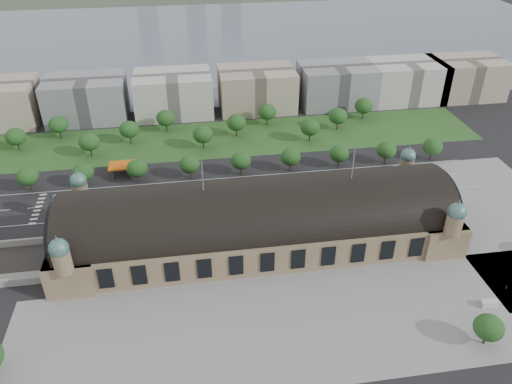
{
  "coord_description": "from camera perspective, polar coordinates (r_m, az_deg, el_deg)",
  "views": [
    {
      "loc": [
        -24.37,
        -152.27,
        119.98
      ],
      "look_at": [
        1.27,
        14.2,
        14.0
      ],
      "focal_mm": 35.0,
      "sensor_mm": 36.0,
      "label": 1
    }
  ],
  "objects": [
    {
      "name": "tree_plaza_s",
      "position": [
        168.64,
        25.06,
        -13.85
      ],
      "size": [
        9.0,
        9.0,
        10.64
      ],
      "color": "#2D2116",
      "rests_on": "ground"
    },
    {
      "name": "tree_belt_2",
      "position": [
        290.38,
        -21.65,
        7.17
      ],
      "size": [
        10.4,
        10.4,
        12.48
      ],
      "color": "#2D2116",
      "rests_on": "ground"
    },
    {
      "name": "tree_belt_11",
      "position": [
        300.72,
        12.21,
        9.59
      ],
      "size": [
        10.4,
        10.4,
        12.48
      ],
      "color": "#2D2116",
      "rests_on": "ground"
    },
    {
      "name": "tree_belt_9",
      "position": [
        268.62,
        6.21,
        7.36
      ],
      "size": [
        10.4,
        10.4,
        12.48
      ],
      "color": "#2D2116",
      "rests_on": "ground"
    },
    {
      "name": "tree_belt_8",
      "position": [
        286.18,
        1.29,
        9.15
      ],
      "size": [
        10.4,
        10.4,
        12.48
      ],
      "color": "#2D2116",
      "rests_on": "ground"
    },
    {
      "name": "traffic_car_4",
      "position": [
        223.89,
        -2.01,
        -0.04
      ],
      "size": [
        4.05,
        1.85,
        1.35
      ],
      "primitive_type": "imported",
      "rotation": [
        0.0,
        0.0,
        -1.64
      ],
      "color": "#181C44",
      "rests_on": "ground"
    },
    {
      "name": "office_7",
      "position": [
        353.85,
        22.75,
        11.96
      ],
      "size": [
        45.0,
        32.0,
        24.0
      ],
      "primitive_type": "cube",
      "color": "#B2A38C",
      "rests_on": "ground"
    },
    {
      "name": "tree_belt_4",
      "position": [
        273.04,
        -14.3,
        6.94
      ],
      "size": [
        10.4,
        10.4,
        12.48
      ],
      "color": "#2D2116",
      "rests_on": "ground"
    },
    {
      "name": "grass_belt",
      "position": [
        273.2,
        -5.93,
        5.95
      ],
      "size": [
        300.0,
        45.0,
        0.1
      ],
      "primitive_type": "cube",
      "color": "#275220",
      "rests_on": "ground"
    },
    {
      "name": "tree_row_5",
      "position": [
        235.37,
        -1.75,
        3.59
      ],
      "size": [
        9.6,
        9.6,
        11.52
      ],
      "color": "#2D2116",
      "rests_on": "ground"
    },
    {
      "name": "tree_belt_1",
      "position": [
        284.91,
        -25.77,
        5.72
      ],
      "size": [
        10.4,
        10.4,
        12.48
      ],
      "color": "#2D2116",
      "rests_on": "ground"
    },
    {
      "name": "parked_car_2",
      "position": [
        214.1,
        -10.94,
        -2.34
      ],
      "size": [
        5.22,
        4.08,
        1.41
      ],
      "primitive_type": "imported",
      "rotation": [
        0.0,
        0.0,
        -1.07
      ],
      "color": "#1C1A4B",
      "rests_on": "ground"
    },
    {
      "name": "office_4",
      "position": [
        308.23,
        0.08,
        11.67
      ],
      "size": [
        45.0,
        32.0,
        24.0
      ],
      "primitive_type": "cube",
      "color": "#B2A38C",
      "rests_on": "ground"
    },
    {
      "name": "lake",
      "position": [
        466.62,
        -5.72,
        17.13
      ],
      "size": [
        700.0,
        320.0,
        0.08
      ],
      "primitive_type": "cube",
      "color": "slate",
      "rests_on": "ground"
    },
    {
      "name": "traffic_car_6",
      "position": [
        240.27,
        16.58,
        0.96
      ],
      "size": [
        5.78,
        3.24,
        1.53
      ],
      "primitive_type": "imported",
      "rotation": [
        0.0,
        0.0,
        -1.7
      ],
      "color": "silver",
      "rests_on": "ground"
    },
    {
      "name": "road_slab",
      "position": [
        224.98,
        -6.29,
        -0.27
      ],
      "size": [
        260.0,
        26.0,
        0.1
      ],
      "primitive_type": "cube",
      "color": "black",
      "rests_on": "ground"
    },
    {
      "name": "traffic_car_2",
      "position": [
        226.85,
        -19.4,
        -1.61
      ],
      "size": [
        5.04,
        2.53,
        1.37
      ],
      "primitive_type": "imported",
      "rotation": [
        0.0,
        0.0,
        -1.52
      ],
      "color": "black",
      "rests_on": "ground"
    },
    {
      "name": "tree_row_6",
      "position": [
        239.05,
        3.98,
        4.01
      ],
      "size": [
        9.6,
        9.6,
        11.52
      ],
      "color": "#2D2116",
      "rests_on": "ground"
    },
    {
      "name": "tree_row_2",
      "position": [
        238.9,
        -19.15,
        2.14
      ],
      "size": [
        9.6,
        9.6,
        11.52
      ],
      "color": "#2D2116",
      "rests_on": "ground"
    },
    {
      "name": "office_6",
      "position": [
        335.36,
        16.71,
        12.06
      ],
      "size": [
        45.0,
        32.0,
        24.0
      ],
      "primitive_type": "cube",
      "color": "#BCB9B2",
      "rests_on": "ground"
    },
    {
      "name": "tree_row_8",
      "position": [
        253.16,
        14.69,
        4.67
      ],
      "size": [
        9.6,
        9.6,
        11.52
      ],
      "color": "#2D2116",
      "rests_on": "ground"
    },
    {
      "name": "parked_car_3",
      "position": [
        212.59,
        -9.53,
        -2.44
      ],
      "size": [
        4.77,
        3.72,
        1.52
      ],
      "primitive_type": "imported",
      "rotation": [
        0.0,
        0.0,
        -1.07
      ],
      "color": "#525559",
      "rests_on": "ground"
    },
    {
      "name": "station",
      "position": [
        189.25,
        0.28,
        -3.25
      ],
      "size": [
        150.0,
        48.4,
        44.3
      ],
      "color": "#8C7856",
      "rests_on": "ground"
    },
    {
      "name": "parked_car_0",
      "position": [
        215.26,
        -19.42,
        -3.59
      ],
      "size": [
        4.07,
        3.34,
        1.31
      ],
      "primitive_type": "imported",
      "rotation": [
        0.0,
        0.0,
        -0.98
      ],
      "color": "black",
      "rests_on": "ground"
    },
    {
      "name": "parked_car_4",
      "position": [
        212.9,
        -16.01,
        -3.35
      ],
      "size": [
        4.09,
        3.25,
        1.3
      ],
      "primitive_type": "imported",
      "rotation": [
        0.0,
        0.0,
        -1.02
      ],
      "color": "silver",
      "rests_on": "ground"
    },
    {
      "name": "tree_row_3",
      "position": [
        235.29,
        -13.43,
        2.65
      ],
      "size": [
        9.6,
        9.6,
        11.52
      ],
      "color": "#2D2116",
      "rests_on": "ground"
    },
    {
      "name": "tree_row_9",
      "position": [
        263.24,
        19.54,
        4.91
      ],
      "size": [
        9.6,
        9.6,
        11.52
      ],
      "color": "#2D2116",
      "rests_on": "ground"
    },
    {
      "name": "ground",
      "position": [
        195.38,
        0.27,
        -5.71
      ],
      "size": [
        900.0,
        900.0,
        0.0
      ],
      "primitive_type": "plane",
      "color": "black",
      "rests_on": "ground"
    },
    {
      "name": "tree_belt_3",
      "position": [
        265.04,
        -18.54,
        5.45
      ],
      "size": [
        10.4,
        10.4,
        12.48
      ],
      "color": "#2D2116",
      "rests_on": "ground"
    },
    {
      "name": "tree_belt_5",
      "position": [
        282.6,
        -10.29,
        8.32
      ],
      "size": [
        10.4,
        10.4,
        12.48
      ],
      "color": "#2D2116",
      "rests_on": "ground"
    },
    {
      "name": "office_3",
      "position": [
        305.07,
        -9.42,
        11.02
      ],
      "size": [
        45.0,
        32.0,
        24.0
      ],
      "primitive_type": "cube",
      "color": "#BCB9B2",
      "rests_on": "ground"
    },
    {
      "name": "tree_belt_10",
      "position": [
        284.24,
        9.37,
        8.55
      ],
      "size": [
        10.4,
        10.4,
        12.48
      ],
      "color": "#2D2116",
      "rests_on": "ground"
    },
    {
      "name": "traffic_car_3",
      "position": [
        227.34,
        -5.06,
        0.41
      ],
      "size": [
        5.3,
        2.17,
        1.54
      ],
      "primitive_type": "imported",
      "rotation": [
        0.0,
        0.0,
        1.57
      ],
      "color": "maroon",
      "rests_on": "ground"
    },
    {
      "name": "van_south",
      "position": [
        185.23,
        25.02,
        -11.49
      ],
      "size": [
        5.7,
        2.7,
        2.4
      ],
      "rotation": [
        0.0,
        0.0,
        -0.09
      ],
      "color": "silver",
      "rests_on": "ground"
    },
    {
      "name": "tree_row_4",
      "position": [
        234.1,
        -7.59,
        3.14
      ],
      "size": [
        9.6,
        9.6,
        11.52
      ],
      "color": "#2D2116",
      "rests_on": "ground"
    },
    {
      "name": "parked_car_1",
      "position": [
        216.71,
        -21.12,
        -3.69
      ],
      "size": [
        5.78,
        4.23,
        1.46
      ],
      "primitive_type": "imported",
      "rotation": [
        0.0,
        0.0,
        -1.18
      ],
      "color": "maroon",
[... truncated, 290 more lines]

